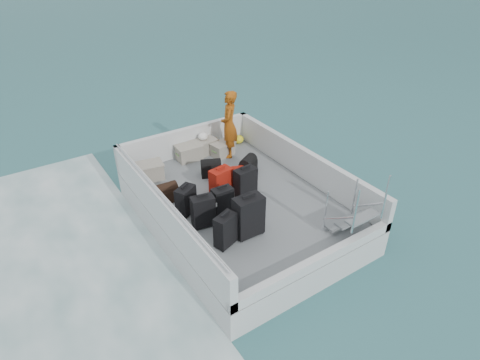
{
  "coord_description": "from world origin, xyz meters",
  "views": [
    {
      "loc": [
        -3.88,
        -5.9,
        5.45
      ],
      "look_at": [
        0.08,
        0.09,
        1.0
      ],
      "focal_mm": 30.0,
      "sensor_mm": 36.0,
      "label": 1
    }
  ],
  "objects_px": {
    "suitcase_5": "(221,183)",
    "suitcase_7": "(245,182)",
    "suitcase_4": "(223,202)",
    "suitcase_1": "(203,212)",
    "suitcase_2": "(186,201)",
    "crate_3": "(223,149)",
    "suitcase_8": "(231,177)",
    "crate_1": "(189,153)",
    "crate_0": "(149,172)",
    "suitcase_0": "(226,231)",
    "passenger": "(229,125)",
    "crate_2": "(204,147)",
    "suitcase_3": "(249,216)"
  },
  "relations": [
    {
      "from": "crate_2",
      "to": "crate_3",
      "type": "height_order",
      "value": "crate_2"
    },
    {
      "from": "suitcase_1",
      "to": "crate_2",
      "type": "distance_m",
      "value": 2.98
    },
    {
      "from": "crate_3",
      "to": "passenger",
      "type": "bearing_deg",
      "value": -32.71
    },
    {
      "from": "suitcase_7",
      "to": "suitcase_8",
      "type": "relative_size",
      "value": 0.92
    },
    {
      "from": "suitcase_1",
      "to": "crate_0",
      "type": "xyz_separation_m",
      "value": [
        -0.19,
        2.19,
        -0.14
      ]
    },
    {
      "from": "suitcase_8",
      "to": "passenger",
      "type": "height_order",
      "value": "passenger"
    },
    {
      "from": "suitcase_8",
      "to": "suitcase_2",
      "type": "bearing_deg",
      "value": 128.28
    },
    {
      "from": "suitcase_4",
      "to": "suitcase_7",
      "type": "xyz_separation_m",
      "value": [
        0.76,
        0.31,
        0.02
      ]
    },
    {
      "from": "suitcase_3",
      "to": "suitcase_4",
      "type": "height_order",
      "value": "suitcase_3"
    },
    {
      "from": "suitcase_1",
      "to": "suitcase_7",
      "type": "bearing_deg",
      "value": 28.94
    },
    {
      "from": "suitcase_3",
      "to": "suitcase_8",
      "type": "bearing_deg",
      "value": 68.71
    },
    {
      "from": "suitcase_0",
      "to": "suitcase_3",
      "type": "bearing_deg",
      "value": -17.44
    },
    {
      "from": "suitcase_1",
      "to": "suitcase_5",
      "type": "distance_m",
      "value": 1.08
    },
    {
      "from": "suitcase_1",
      "to": "suitcase_7",
      "type": "distance_m",
      "value": 1.32
    },
    {
      "from": "passenger",
      "to": "crate_0",
      "type": "bearing_deg",
      "value": -54.78
    },
    {
      "from": "suitcase_4",
      "to": "crate_3",
      "type": "xyz_separation_m",
      "value": [
        1.31,
        2.14,
        -0.14
      ]
    },
    {
      "from": "suitcase_1",
      "to": "suitcase_7",
      "type": "xyz_separation_m",
      "value": [
        1.25,
        0.42,
        0.0
      ]
    },
    {
      "from": "suitcase_2",
      "to": "crate_3",
      "type": "height_order",
      "value": "suitcase_2"
    },
    {
      "from": "suitcase_0",
      "to": "suitcase_4",
      "type": "xyz_separation_m",
      "value": [
        0.44,
        0.82,
        -0.02
      ]
    },
    {
      "from": "suitcase_5",
      "to": "crate_0",
      "type": "bearing_deg",
      "value": 115.62
    },
    {
      "from": "suitcase_8",
      "to": "crate_2",
      "type": "height_order",
      "value": "crate_2"
    },
    {
      "from": "suitcase_2",
      "to": "suitcase_7",
      "type": "distance_m",
      "value": 1.35
    },
    {
      "from": "crate_0",
      "to": "passenger",
      "type": "height_order",
      "value": "passenger"
    },
    {
      "from": "suitcase_0",
      "to": "crate_3",
      "type": "xyz_separation_m",
      "value": [
        1.75,
        2.96,
        -0.16
      ]
    },
    {
      "from": "suitcase_4",
      "to": "crate_3",
      "type": "distance_m",
      "value": 2.51
    },
    {
      "from": "suitcase_2",
      "to": "suitcase_4",
      "type": "bearing_deg",
      "value": -64.87
    },
    {
      "from": "crate_0",
      "to": "crate_1",
      "type": "bearing_deg",
      "value": 15.56
    },
    {
      "from": "suitcase_7",
      "to": "suitcase_8",
      "type": "height_order",
      "value": "suitcase_7"
    },
    {
      "from": "crate_1",
      "to": "crate_3",
      "type": "distance_m",
      "value": 0.85
    },
    {
      "from": "passenger",
      "to": "suitcase_5",
      "type": "bearing_deg",
      "value": -1.52
    },
    {
      "from": "suitcase_1",
      "to": "suitcase_2",
      "type": "xyz_separation_m",
      "value": [
        -0.09,
        0.54,
        -0.02
      ]
    },
    {
      "from": "suitcase_2",
      "to": "suitcase_1",
      "type": "bearing_deg",
      "value": -108.78
    },
    {
      "from": "suitcase_7",
      "to": "crate_1",
      "type": "distance_m",
      "value": 2.12
    },
    {
      "from": "crate_1",
      "to": "crate_3",
      "type": "height_order",
      "value": "crate_1"
    },
    {
      "from": "suitcase_7",
      "to": "suitcase_0",
      "type": "bearing_deg",
      "value": -140.55
    },
    {
      "from": "crate_2",
      "to": "suitcase_8",
      "type": "bearing_deg",
      "value": -96.0
    },
    {
      "from": "suitcase_1",
      "to": "suitcase_4",
      "type": "xyz_separation_m",
      "value": [
        0.5,
        0.11,
        -0.02
      ]
    },
    {
      "from": "crate_0",
      "to": "suitcase_2",
      "type": "bearing_deg",
      "value": -86.38
    },
    {
      "from": "suitcase_2",
      "to": "crate_0",
      "type": "distance_m",
      "value": 1.66
    },
    {
      "from": "crate_0",
      "to": "suitcase_1",
      "type": "bearing_deg",
      "value": -84.94
    },
    {
      "from": "suitcase_1",
      "to": "suitcase_7",
      "type": "height_order",
      "value": "suitcase_7"
    },
    {
      "from": "suitcase_5",
      "to": "suitcase_7",
      "type": "height_order",
      "value": "suitcase_7"
    },
    {
      "from": "crate_0",
      "to": "suitcase_0",
      "type": "bearing_deg",
      "value": -85.06
    },
    {
      "from": "suitcase_5",
      "to": "suitcase_8",
      "type": "height_order",
      "value": "suitcase_5"
    },
    {
      "from": "suitcase_4",
      "to": "suitcase_7",
      "type": "distance_m",
      "value": 0.82
    },
    {
      "from": "crate_1",
      "to": "suitcase_3",
      "type": "bearing_deg",
      "value": -97.57
    },
    {
      "from": "suitcase_7",
      "to": "crate_3",
      "type": "height_order",
      "value": "suitcase_7"
    },
    {
      "from": "suitcase_8",
      "to": "crate_1",
      "type": "distance_m",
      "value": 1.52
    },
    {
      "from": "suitcase_2",
      "to": "passenger",
      "type": "relative_size",
      "value": 0.36
    },
    {
      "from": "suitcase_7",
      "to": "crate_1",
      "type": "bearing_deg",
      "value": 92.91
    }
  ]
}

